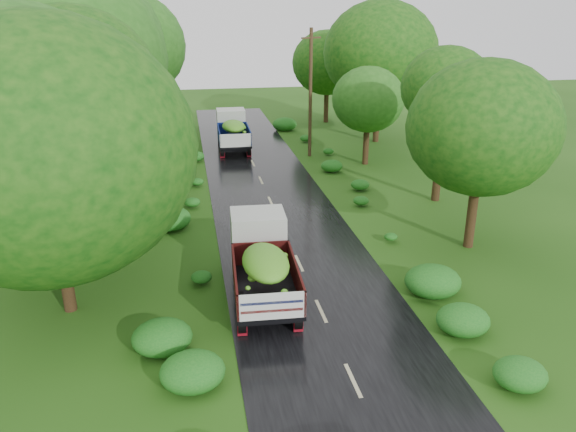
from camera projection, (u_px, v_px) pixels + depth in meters
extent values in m
plane|color=#1D470F|center=(353.00, 381.00, 16.41)|extent=(120.00, 120.00, 0.00)
cube|color=black|center=(315.00, 298.00, 21.00)|extent=(6.50, 80.00, 0.02)
cube|color=#BFB78C|center=(353.00, 380.00, 16.40)|extent=(0.12, 1.60, 0.00)
cube|color=#BFB78C|center=(321.00, 311.00, 20.07)|extent=(0.12, 1.60, 0.00)
cube|color=#BFB78C|center=(299.00, 263.00, 23.75)|extent=(0.12, 1.60, 0.00)
cube|color=#BFB78C|center=(283.00, 228.00, 27.42)|extent=(0.12, 1.60, 0.00)
cube|color=#BFB78C|center=(271.00, 201.00, 31.10)|extent=(0.12, 1.60, 0.00)
cube|color=#BFB78C|center=(261.00, 180.00, 34.77)|extent=(0.12, 1.60, 0.00)
cube|color=#BFB78C|center=(253.00, 163.00, 38.45)|extent=(0.12, 1.60, 0.00)
cube|color=#BFB78C|center=(247.00, 149.00, 42.12)|extent=(0.12, 1.60, 0.00)
cube|color=#BFB78C|center=(241.00, 137.00, 45.80)|extent=(0.12, 1.60, 0.00)
cube|color=#BFB78C|center=(236.00, 127.00, 49.48)|extent=(0.12, 1.60, 0.00)
cube|color=#BFB78C|center=(232.00, 118.00, 53.15)|extent=(0.12, 1.60, 0.00)
cube|color=black|center=(263.00, 283.00, 20.80)|extent=(1.93, 5.50, 0.27)
cylinder|color=black|center=(236.00, 265.00, 22.56)|extent=(0.32, 0.98, 0.96)
cylinder|color=black|center=(282.00, 262.00, 22.79)|extent=(0.32, 0.98, 0.96)
cylinder|color=black|center=(240.00, 304.00, 19.59)|extent=(0.32, 0.98, 0.96)
cylinder|color=black|center=(293.00, 301.00, 19.82)|extent=(0.32, 0.98, 0.96)
cylinder|color=black|center=(242.00, 319.00, 18.68)|extent=(0.32, 0.98, 0.96)
cylinder|color=black|center=(297.00, 315.00, 18.91)|extent=(0.32, 0.98, 0.96)
cube|color=maroon|center=(242.00, 330.00, 18.45)|extent=(0.33, 0.05, 0.43)
cube|color=maroon|center=(298.00, 326.00, 18.68)|extent=(0.33, 0.05, 0.43)
cube|color=silver|center=(258.00, 234.00, 22.43)|extent=(2.21, 1.93, 1.83)
cube|color=black|center=(266.00, 291.00, 19.78)|extent=(2.42, 4.25, 0.15)
cube|color=#490E0D|center=(235.00, 279.00, 19.46)|extent=(0.28, 4.14, 0.92)
cube|color=#490E0D|center=(296.00, 275.00, 19.72)|extent=(0.28, 4.14, 0.92)
cube|color=#490E0D|center=(261.00, 253.00, 21.47)|extent=(2.22, 0.19, 0.92)
cube|color=silver|center=(272.00, 306.00, 17.71)|extent=(2.22, 0.19, 0.92)
ellipsoid|color=#3F7F17|center=(266.00, 262.00, 19.39)|extent=(2.03, 3.57, 0.96)
cube|color=black|center=(233.00, 141.00, 41.91)|extent=(1.81, 5.52, 0.27)
cylinder|color=black|center=(220.00, 137.00, 43.66)|extent=(0.30, 0.98, 0.97)
cylinder|color=black|center=(244.00, 137.00, 43.94)|extent=(0.30, 0.98, 0.97)
cylinder|color=black|center=(221.00, 147.00, 40.68)|extent=(0.30, 0.98, 0.97)
cylinder|color=black|center=(247.00, 146.00, 40.95)|extent=(0.30, 0.98, 0.97)
cylinder|color=black|center=(222.00, 151.00, 39.76)|extent=(0.30, 0.98, 0.97)
cylinder|color=black|center=(249.00, 150.00, 40.03)|extent=(0.30, 0.98, 0.97)
cube|color=maroon|center=(222.00, 155.00, 39.53)|extent=(0.33, 0.05, 0.44)
cube|color=maroon|center=(249.00, 154.00, 39.81)|extent=(0.33, 0.05, 0.44)
cube|color=silver|center=(231.00, 121.00, 43.55)|extent=(2.19, 1.90, 1.85)
cube|color=black|center=(234.00, 141.00, 40.89)|extent=(2.34, 4.23, 0.16)
cube|color=navy|center=(219.00, 135.00, 40.54)|extent=(0.18, 4.18, 0.92)
cube|color=navy|center=(249.00, 134.00, 40.86)|extent=(0.18, 4.18, 0.92)
cube|color=navy|center=(232.00, 128.00, 42.59)|extent=(2.24, 0.13, 0.92)
cube|color=silver|center=(236.00, 141.00, 38.81)|extent=(2.24, 0.13, 0.92)
ellipsoid|color=#3F7F17|center=(234.00, 126.00, 40.49)|extent=(1.96, 3.56, 0.97)
cylinder|color=#382616|center=(310.00, 94.00, 38.76)|extent=(0.31, 0.31, 8.78)
cube|color=#382616|center=(311.00, 38.00, 37.43)|extent=(1.47, 0.67, 0.11)
cylinder|color=black|center=(57.00, 224.00, 19.01)|extent=(0.44, 0.44, 6.68)
ellipsoid|color=#0D460D|center=(46.00, 151.00, 18.10)|extent=(4.42, 4.42, 3.98)
cylinder|color=black|center=(33.00, 172.00, 24.07)|extent=(0.45, 0.45, 7.05)
ellipsoid|color=#0D460D|center=(23.00, 110.00, 23.11)|extent=(4.38, 4.38, 3.94)
cylinder|color=black|center=(80.00, 145.00, 27.39)|extent=(0.46, 0.46, 7.61)
ellipsoid|color=#0D460D|center=(72.00, 85.00, 26.36)|extent=(4.05, 4.05, 3.64)
cylinder|color=black|center=(64.00, 116.00, 32.78)|extent=(0.48, 0.48, 8.27)
ellipsoid|color=#0D460D|center=(56.00, 60.00, 31.66)|extent=(5.01, 5.01, 4.51)
cylinder|color=black|center=(94.00, 113.00, 36.74)|extent=(0.45, 0.45, 7.14)
ellipsoid|color=#0D460D|center=(89.00, 70.00, 35.77)|extent=(3.31, 3.31, 2.98)
cylinder|color=black|center=(85.00, 89.00, 41.96)|extent=(0.48, 0.48, 8.48)
ellipsoid|color=#0D460D|center=(80.00, 44.00, 40.81)|extent=(4.94, 4.94, 4.45)
cylinder|color=black|center=(129.00, 83.00, 47.52)|extent=(0.47, 0.47, 7.88)
ellipsoid|color=#0D460D|center=(125.00, 46.00, 46.45)|extent=(4.47, 4.47, 4.02)
cylinder|color=black|center=(476.00, 181.00, 24.33)|extent=(0.43, 0.43, 6.18)
ellipsoid|color=#215A16|center=(483.00, 128.00, 23.49)|extent=(3.58, 3.58, 3.22)
cylinder|color=black|center=(441.00, 138.00, 30.10)|extent=(0.45, 0.45, 7.08)
ellipsoid|color=#215A16|center=(446.00, 87.00, 29.14)|extent=(3.07, 3.07, 2.76)
cylinder|color=black|center=(367.00, 128.00, 37.47)|extent=(0.40, 0.40, 4.98)
ellipsoid|color=#215A16|center=(368.00, 99.00, 36.80)|extent=(3.09, 3.09, 2.78)
cylinder|color=black|center=(378.00, 92.00, 43.15)|extent=(0.46, 0.46, 7.68)
ellipsoid|color=#215A16|center=(380.00, 53.00, 42.11)|extent=(4.15, 4.15, 3.74)
cylinder|color=black|center=(327.00, 89.00, 50.61)|extent=(0.43, 0.43, 6.04)
ellipsoid|color=#215A16|center=(327.00, 63.00, 49.79)|extent=(3.55, 3.55, 3.19)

